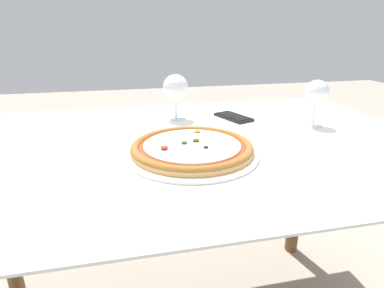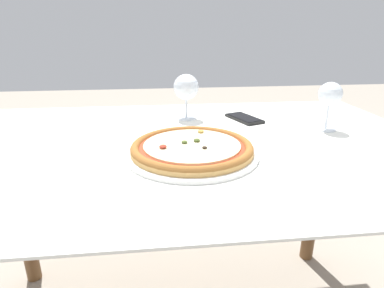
{
  "view_description": "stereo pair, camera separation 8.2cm",
  "coord_description": "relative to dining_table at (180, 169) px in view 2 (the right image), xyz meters",
  "views": [
    {
      "loc": [
        -0.14,
        -0.85,
        1.06
      ],
      "look_at": [
        0.02,
        -0.1,
        0.78
      ],
      "focal_mm": 30.0,
      "sensor_mm": 36.0,
      "label": 1
    },
    {
      "loc": [
        -0.06,
        -0.86,
        1.06
      ],
      "look_at": [
        0.02,
        -0.1,
        0.78
      ],
      "focal_mm": 30.0,
      "sensor_mm": 36.0,
      "label": 2
    }
  ],
  "objects": [
    {
      "name": "dining_table",
      "position": [
        0.0,
        0.0,
        0.0
      ],
      "size": [
        1.5,
        0.93,
        0.75
      ],
      "color": "brown",
      "rests_on": "ground_plane"
    },
    {
      "name": "wine_glass_far_left",
      "position": [
        0.04,
        0.24,
        0.19
      ],
      "size": [
        0.09,
        0.09,
        0.16
      ],
      "color": "silver",
      "rests_on": "dining_table"
    },
    {
      "name": "cell_phone",
      "position": [
        0.24,
        0.21,
        0.09
      ],
      "size": [
        0.12,
        0.16,
        0.01
      ],
      "color": "black",
      "rests_on": "dining_table"
    },
    {
      "name": "wine_glass_far_right",
      "position": [
        0.47,
        0.06,
        0.19
      ],
      "size": [
        0.07,
        0.07,
        0.15
      ],
      "color": "silver",
      "rests_on": "dining_table"
    },
    {
      "name": "pizza_plate",
      "position": [
        0.02,
        -0.1,
        0.1
      ],
      "size": [
        0.34,
        0.34,
        0.04
      ],
      "color": "white",
      "rests_on": "dining_table"
    }
  ]
}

